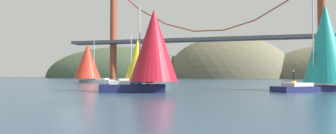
% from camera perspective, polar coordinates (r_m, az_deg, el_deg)
% --- Properties ---
extents(ground_plane, '(360.00, 360.00, 0.00)m').
position_cam_1_polar(ground_plane, '(25.69, -17.62, -5.25)').
color(ground_plane, '#2D4760').
extents(headland_center, '(64.48, 44.00, 43.56)m').
position_cam_1_polar(headland_center, '(157.00, 11.22, -2.07)').
color(headland_center, '#6B664C').
rests_on(headland_center, ground_plane).
extents(headland_left, '(88.52, 44.00, 34.33)m').
position_cam_1_polar(headland_left, '(171.10, -9.29, -2.02)').
color(headland_left, '#425138').
rests_on(headland_left, ground_plane).
extents(suspension_bridge, '(115.84, 6.00, 38.72)m').
position_cam_1_polar(suspension_bridge, '(118.54, 7.69, 6.02)').
color(suspension_bridge, brown).
rests_on(suspension_bridge, ground_plane).
extents(sailboat_yellow_sail, '(7.16, 8.29, 9.31)m').
position_cam_1_polar(sailboat_yellow_sail, '(57.67, -5.83, 1.31)').
color(sailboat_yellow_sail, navy).
rests_on(sailboat_yellow_sail, ground_plane).
extents(sailboat_scarlet_sail, '(9.79, 6.50, 9.60)m').
position_cam_1_polar(sailboat_scarlet_sail, '(70.99, -14.82, 0.96)').
color(sailboat_scarlet_sail, white).
rests_on(sailboat_scarlet_sail, ground_plane).
extents(sailboat_teal_sail, '(9.00, 7.79, 10.16)m').
position_cam_1_polar(sailboat_teal_sail, '(35.93, 27.33, 3.54)').
color(sailboat_teal_sail, '#191E4C').
rests_on(sailboat_teal_sail, ground_plane).
extents(sailboat_red_spinnaker, '(6.73, 9.66, 9.84)m').
position_cam_1_polar(sailboat_red_spinnaker, '(67.73, -3.89, 1.21)').
color(sailboat_red_spinnaker, black).
rests_on(sailboat_red_spinnaker, ground_plane).
extents(sailboat_crimson_sail, '(8.10, 5.70, 8.49)m').
position_cam_1_polar(sailboat_crimson_sail, '(29.75, -2.94, 3.68)').
color(sailboat_crimson_sail, '#191E4C').
rests_on(sailboat_crimson_sail, ground_plane).
extents(channel_buoy, '(1.10, 1.10, 2.64)m').
position_cam_1_polar(channel_buoy, '(49.51, 22.54, -2.92)').
color(channel_buoy, gold).
rests_on(channel_buoy, ground_plane).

